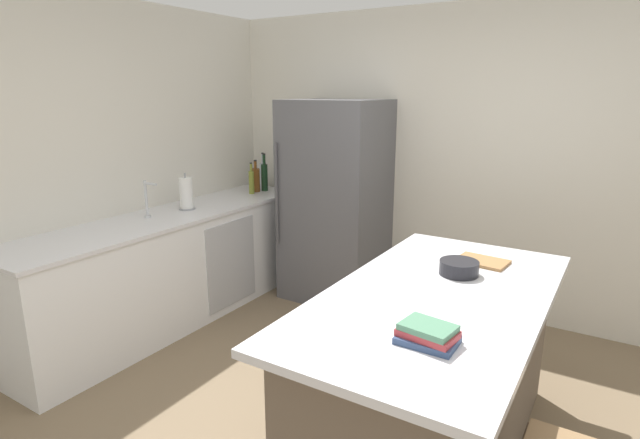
{
  "coord_description": "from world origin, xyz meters",
  "views": [
    {
      "loc": [
        1.09,
        -2.05,
        1.9
      ],
      "look_at": [
        -0.76,
        0.93,
        1.0
      ],
      "focal_mm": 28.17,
      "sensor_mm": 36.0,
      "label": 1
    }
  ],
  "objects": [
    {
      "name": "wine_bottle",
      "position": [
        -2.03,
        1.9,
        1.07
      ],
      "size": [
        0.07,
        0.07,
        0.38
      ],
      "color": "#19381E",
      "rests_on": "counter_run_left"
    },
    {
      "name": "wall_left",
      "position": [
        -2.45,
        0.0,
        1.3
      ],
      "size": [
        0.1,
        6.0,
        2.6
      ],
      "primitive_type": "cube",
      "color": "silver",
      "rests_on": "ground_plane"
    },
    {
      "name": "olive_oil_bottle",
      "position": [
        -2.04,
        1.71,
        1.04
      ],
      "size": [
        0.05,
        0.05,
        0.31
      ],
      "color": "olive",
      "rests_on": "counter_run_left"
    },
    {
      "name": "sink_faucet",
      "position": [
        -2.12,
        0.52,
        1.07
      ],
      "size": [
        0.15,
        0.05,
        0.3
      ],
      "color": "silver",
      "rests_on": "counter_run_left"
    },
    {
      "name": "kitchen_island",
      "position": [
        0.35,
        0.25,
        0.46
      ],
      "size": [
        1.0,
        1.94,
        0.92
      ],
      "color": "brown",
      "rests_on": "ground_plane"
    },
    {
      "name": "whiskey_bottle",
      "position": [
        -2.07,
        1.82,
        1.04
      ],
      "size": [
        0.08,
        0.08,
        0.32
      ],
      "color": "brown",
      "rests_on": "counter_run_left"
    },
    {
      "name": "cookbook_stack",
      "position": [
        0.49,
        -0.26,
        0.95
      ],
      "size": [
        0.24,
        0.18,
        0.08
      ],
      "color": "#334770",
      "rests_on": "kitchen_island"
    },
    {
      "name": "mixing_bowl",
      "position": [
        0.36,
        0.57,
        0.96
      ],
      "size": [
        0.21,
        0.21,
        0.08
      ],
      "color": "black",
      "rests_on": "kitchen_island"
    },
    {
      "name": "cutting_board",
      "position": [
        0.42,
        0.84,
        0.92
      ],
      "size": [
        0.3,
        0.23,
        0.02
      ],
      "color": "#9E7042",
      "rests_on": "kitchen_island"
    },
    {
      "name": "paper_towel_roll",
      "position": [
        -2.08,
        0.9,
        1.05
      ],
      "size": [
        0.14,
        0.14,
        0.31
      ],
      "color": "gray",
      "rests_on": "counter_run_left"
    },
    {
      "name": "refrigerator",
      "position": [
        -1.17,
        1.85,
        0.91
      ],
      "size": [
        0.85,
        0.74,
        1.83
      ],
      "color": "#56565B",
      "rests_on": "ground_plane"
    },
    {
      "name": "wall_rear",
      "position": [
        0.0,
        2.25,
        1.3
      ],
      "size": [
        6.0,
        0.1,
        2.6
      ],
      "primitive_type": "cube",
      "color": "silver",
      "rests_on": "ground_plane"
    },
    {
      "name": "soda_bottle",
      "position": [
        -2.12,
        2.0,
        1.06
      ],
      "size": [
        0.07,
        0.07,
        0.37
      ],
      "color": "silver",
      "rests_on": "counter_run_left"
    },
    {
      "name": "counter_run_left",
      "position": [
        -2.07,
        0.7,
        0.46
      ],
      "size": [
        0.68,
        2.83,
        0.92
      ],
      "color": "white",
      "rests_on": "ground_plane"
    }
  ]
}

